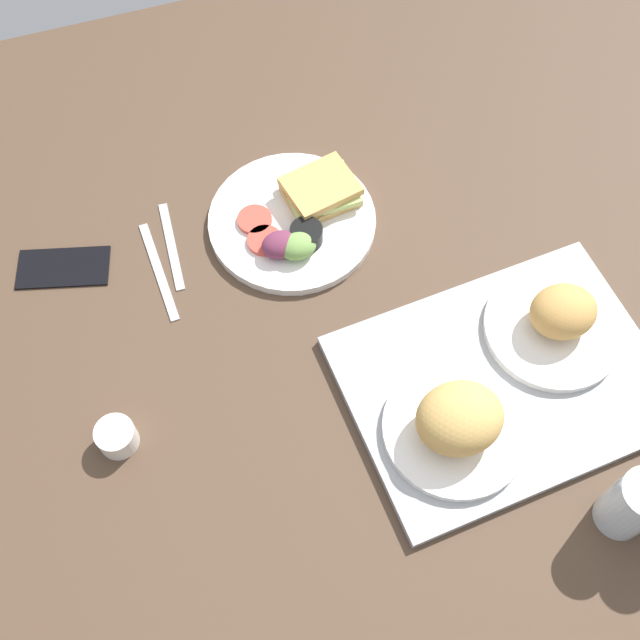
# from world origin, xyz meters

# --- Properties ---
(ground_plane) EXTENTS (1.90, 1.50, 0.03)m
(ground_plane) POSITION_xyz_m (0.00, 0.00, -0.01)
(ground_plane) COLOR #4C3828
(serving_tray) EXTENTS (0.47, 0.36, 0.02)m
(serving_tray) POSITION_xyz_m (-0.21, 0.19, 0.01)
(serving_tray) COLOR #9EA0A3
(serving_tray) RESTS_ON ground_plane
(bread_plate_near) EXTENTS (0.21, 0.21, 0.08)m
(bread_plate_near) POSITION_xyz_m (-0.31, 0.14, 0.04)
(bread_plate_near) COLOR white
(bread_plate_near) RESTS_ON serving_tray
(bread_plate_far) EXTENTS (0.20, 0.20, 0.10)m
(bread_plate_far) POSITION_xyz_m (-0.11, 0.25, 0.05)
(bread_plate_far) COLOR white
(bread_plate_far) RESTS_ON serving_tray
(plate_with_salad) EXTENTS (0.27, 0.27, 0.05)m
(plate_with_salad) POSITION_xyz_m (-0.01, -0.17, 0.02)
(plate_with_salad) COLOR white
(plate_with_salad) RESTS_ON ground_plane
(drinking_glass) EXTENTS (0.07, 0.07, 0.12)m
(drinking_glass) POSITION_xyz_m (-0.27, 0.42, 0.06)
(drinking_glass) COLOR silver
(drinking_glass) RESTS_ON ground_plane
(espresso_cup) EXTENTS (0.06, 0.06, 0.04)m
(espresso_cup) POSITION_xyz_m (0.34, 0.11, 0.02)
(espresso_cup) COLOR silver
(espresso_cup) RESTS_ON ground_plane
(fork) EXTENTS (0.02, 0.17, 0.01)m
(fork) POSITION_xyz_m (0.20, -0.19, 0.00)
(fork) COLOR #B7B7BC
(fork) RESTS_ON ground_plane
(knife) EXTENTS (0.02, 0.19, 0.01)m
(knife) POSITION_xyz_m (0.23, -0.15, 0.00)
(knife) COLOR #B7B7BC
(knife) RESTS_ON ground_plane
(cell_phone) EXTENTS (0.16, 0.11, 0.01)m
(cell_phone) POSITION_xyz_m (0.37, -0.21, 0.00)
(cell_phone) COLOR black
(cell_phone) RESTS_ON ground_plane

